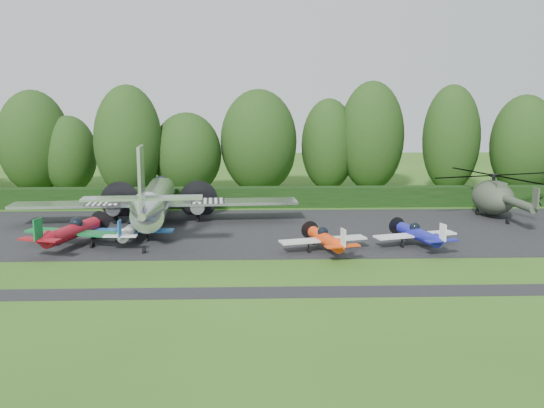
{
  "coord_description": "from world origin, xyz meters",
  "views": [
    {
      "loc": [
        2.74,
        -38.78,
        10.94
      ],
      "look_at": [
        4.27,
        8.6,
        2.5
      ],
      "focal_mm": 40.0,
      "sensor_mm": 36.0,
      "label": 1
    }
  ],
  "objects_px": {
    "light_plane_blue": "(418,234)",
    "sign_board": "(508,193)",
    "transport_plane": "(154,201)",
    "light_plane_orange": "(325,239)",
    "light_plane_white": "(131,230)",
    "light_plane_red": "(72,231)",
    "helicopter": "(493,194)"
  },
  "relations": [
    {
      "from": "light_plane_white",
      "to": "light_plane_blue",
      "type": "bearing_deg",
      "value": -8.86
    },
    {
      "from": "light_plane_orange",
      "to": "helicopter",
      "type": "distance_m",
      "value": 20.85
    },
    {
      "from": "light_plane_blue",
      "to": "helicopter",
      "type": "distance_m",
      "value": 14.8
    },
    {
      "from": "transport_plane",
      "to": "light_plane_blue",
      "type": "xyz_separation_m",
      "value": [
        20.43,
        -7.86,
        -1.18
      ]
    },
    {
      "from": "light_plane_blue",
      "to": "sign_board",
      "type": "relative_size",
      "value": 1.89
    },
    {
      "from": "light_plane_white",
      "to": "helicopter",
      "type": "relative_size",
      "value": 0.46
    },
    {
      "from": "light_plane_orange",
      "to": "sign_board",
      "type": "distance_m",
      "value": 27.15
    },
    {
      "from": "light_plane_orange",
      "to": "transport_plane",
      "type": "bearing_deg",
      "value": 160.67
    },
    {
      "from": "light_plane_orange",
      "to": "sign_board",
      "type": "xyz_separation_m",
      "value": [
        20.54,
        17.76,
        0.33
      ]
    },
    {
      "from": "light_plane_white",
      "to": "helicopter",
      "type": "bearing_deg",
      "value": 12.83
    },
    {
      "from": "light_plane_red",
      "to": "light_plane_orange",
      "type": "height_order",
      "value": "light_plane_red"
    },
    {
      "from": "transport_plane",
      "to": "light_plane_white",
      "type": "height_order",
      "value": "transport_plane"
    },
    {
      "from": "transport_plane",
      "to": "light_plane_white",
      "type": "relative_size",
      "value": 3.71
    },
    {
      "from": "light_plane_red",
      "to": "helicopter",
      "type": "distance_m",
      "value": 36.64
    },
    {
      "from": "helicopter",
      "to": "light_plane_white",
      "type": "bearing_deg",
      "value": -162.5
    },
    {
      "from": "light_plane_orange",
      "to": "helicopter",
      "type": "relative_size",
      "value": 0.46
    },
    {
      "from": "light_plane_orange",
      "to": "sign_board",
      "type": "height_order",
      "value": "light_plane_orange"
    },
    {
      "from": "light_plane_red",
      "to": "sign_board",
      "type": "xyz_separation_m",
      "value": [
        38.87,
        15.8,
        0.1
      ]
    },
    {
      "from": "light_plane_white",
      "to": "light_plane_blue",
      "type": "distance_m",
      "value": 21.45
    },
    {
      "from": "transport_plane",
      "to": "light_plane_white",
      "type": "distance_m",
      "value": 5.84
    },
    {
      "from": "light_plane_red",
      "to": "light_plane_orange",
      "type": "bearing_deg",
      "value": -22.97
    },
    {
      "from": "light_plane_white",
      "to": "sign_board",
      "type": "distance_m",
      "value": 37.7
    },
    {
      "from": "light_plane_red",
      "to": "light_plane_blue",
      "type": "relative_size",
      "value": 1.23
    },
    {
      "from": "transport_plane",
      "to": "light_plane_orange",
      "type": "distance_m",
      "value": 16.31
    },
    {
      "from": "light_plane_red",
      "to": "light_plane_blue",
      "type": "height_order",
      "value": "light_plane_red"
    },
    {
      "from": "helicopter",
      "to": "light_plane_red",
      "type": "bearing_deg",
      "value": -161.85
    },
    {
      "from": "helicopter",
      "to": "transport_plane",
      "type": "bearing_deg",
      "value": -172.31
    },
    {
      "from": "light_plane_white",
      "to": "light_plane_orange",
      "type": "bearing_deg",
      "value": -16.63
    },
    {
      "from": "light_plane_red",
      "to": "helicopter",
      "type": "xyz_separation_m",
      "value": [
        35.15,
        10.33,
        0.89
      ]
    },
    {
      "from": "transport_plane",
      "to": "light_plane_blue",
      "type": "height_order",
      "value": "transport_plane"
    },
    {
      "from": "light_plane_orange",
      "to": "helicopter",
      "type": "xyz_separation_m",
      "value": [
        16.81,
        12.29,
        1.13
      ]
    },
    {
      "from": "light_plane_blue",
      "to": "sign_board",
      "type": "distance_m",
      "value": 21.34
    }
  ]
}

